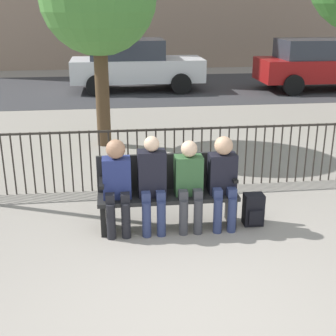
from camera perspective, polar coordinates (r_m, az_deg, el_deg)
name	(u,v)px	position (r m, az deg, el deg)	size (l,w,h in m)	color
ground_plane	(191,314)	(4.53, 2.88, -17.30)	(80.00, 80.00, 0.00)	gray
park_bench	(167,189)	(5.90, -0.09, -2.54)	(1.75, 0.45, 0.92)	black
seated_person_0	(117,181)	(5.68, -6.25, -1.57)	(0.34, 0.39, 1.19)	black
seated_person_1	(152,180)	(5.70, -1.93, -1.45)	(0.34, 0.39, 1.22)	navy
seated_person_2	(189,181)	(5.76, 2.59, -1.56)	(0.34, 0.39, 1.14)	#3D3D42
seated_person_3	(223,177)	(5.83, 6.72, -1.06)	(0.34, 0.39, 1.18)	navy
backpack	(253,210)	(6.11, 10.37, -5.03)	(0.25, 0.22, 0.42)	black
fence_railing	(156,154)	(7.06, -1.46, 1.77)	(9.01, 0.03, 0.95)	#2D2823
street_surface	(131,89)	(15.81, -4.57, 9.61)	(24.00, 6.00, 0.01)	#333335
parked_car_0	(134,64)	(15.43, -4.12, 12.53)	(4.20, 1.94, 1.62)	silver
parked_car_1	(321,64)	(16.24, 18.14, 11.99)	(4.20, 1.94, 1.62)	maroon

